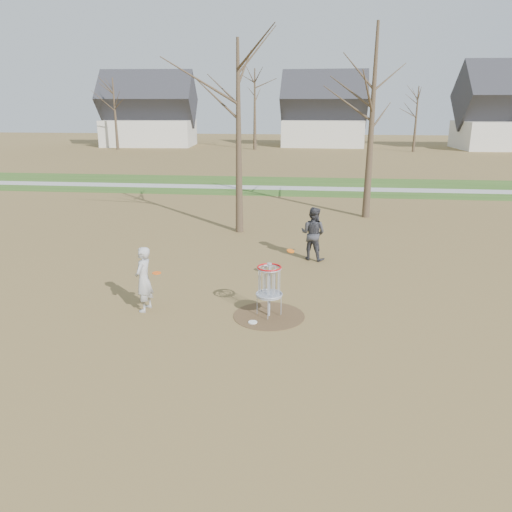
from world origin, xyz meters
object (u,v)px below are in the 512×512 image
Objects in this scene: player_standing at (144,279)px; player_throwing at (313,234)px; disc_grounded at (253,322)px; disc_golf_basket at (269,282)px.

player_throwing is (4.24, 4.93, 0.06)m from player_standing.
player_throwing is 8.25× the size of disc_grounded.
player_throwing reaches higher than disc_grounded.
player_throwing is at bearing 146.67° from player_standing.
disc_grounded is at bearing 87.94° from player_standing.
player_throwing is at bearing 78.07° from disc_golf_basket.
disc_grounded is 0.16× the size of disc_golf_basket.
player_standing reaches higher than disc_grounded.
player_standing is 0.93× the size of player_throwing.
player_standing is at bearing 179.96° from disc_golf_basket.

